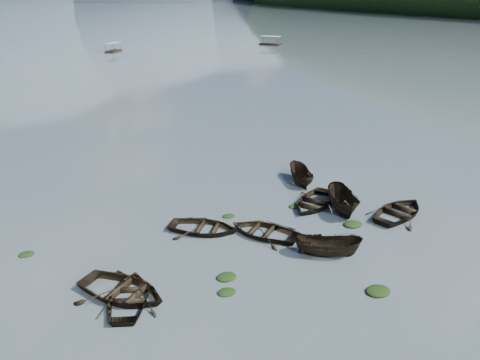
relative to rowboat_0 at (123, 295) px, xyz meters
name	(u,v)px	position (x,y,z in m)	size (l,w,h in m)	color
ground_plane	(335,303)	(9.43, -4.64, 0.00)	(2400.00, 2400.00, 0.00)	#48565A
haze_mtn_c	(121,0)	(149.43, 895.36, 0.00)	(520.00, 520.00, 260.00)	#475666
rowboat_0	(123,295)	(0.00, 0.00, 0.00)	(3.46, 4.84, 1.00)	black
rowboat_1	(130,300)	(0.28, -0.55, 0.00)	(2.94, 4.12, 0.85)	black
rowboat_2	(327,255)	(11.52, -0.66, 0.00)	(1.43, 3.81, 1.47)	black
rowboat_3	(264,235)	(9.21, 2.95, 0.00)	(3.16, 4.43, 0.92)	black
rowboat_4	(399,215)	(18.82, 1.86, 0.00)	(3.44, 4.81, 1.00)	black
rowboat_5	(342,210)	(15.73, 4.01, 0.00)	(1.66, 4.42, 1.71)	black
rowboat_6	(204,231)	(5.87, 4.82, 0.00)	(3.18, 4.45, 0.92)	black
rowboat_7	(314,205)	(14.32, 5.51, 0.00)	(3.39, 4.74, 0.98)	black
rowboat_8	(300,182)	(15.54, 9.59, 0.00)	(1.43, 3.81, 1.47)	black
weed_clump_0	(226,278)	(5.33, -0.56, 0.00)	(1.09, 0.89, 0.24)	black
weed_clump_1	(227,293)	(4.86, -1.80, 0.00)	(0.96, 0.76, 0.21)	black
weed_clump_2	(378,292)	(11.92, -4.71, 0.00)	(1.31, 1.05, 0.28)	black
weed_clump_3	(258,224)	(9.48, 4.42, 0.00)	(0.98, 0.83, 0.22)	black
weed_clump_4	(353,225)	(15.08, 1.88, 0.00)	(1.29, 1.02, 0.27)	black
weed_clump_5	(26,255)	(-4.47, 6.07, 0.00)	(0.91, 0.73, 0.19)	black
weed_clump_6	(229,217)	(8.08, 6.15, 0.00)	(0.87, 0.73, 0.18)	black
weed_clump_7	(295,207)	(12.95, 5.76, 0.00)	(0.94, 0.75, 0.20)	black
pontoon_centre	(114,52)	(15.30, 103.40, 0.00)	(2.26, 5.42, 2.08)	black
pontoon_right	(270,45)	(58.59, 102.47, 0.00)	(2.49, 5.97, 2.29)	black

